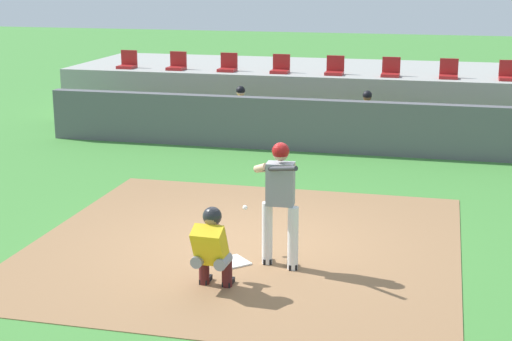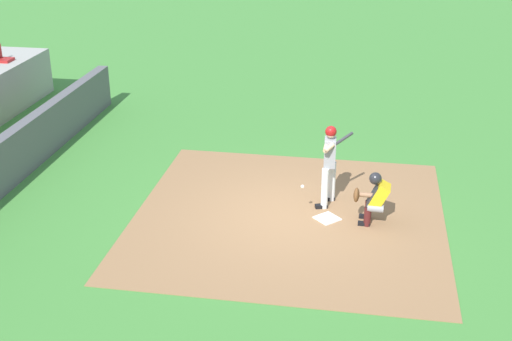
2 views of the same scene
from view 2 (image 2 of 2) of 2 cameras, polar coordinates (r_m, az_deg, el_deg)
ground_plane at (r=14.35m, az=2.76°, el=-3.84°), size 80.00×80.00×0.00m
dirt_infield at (r=14.35m, az=2.76°, el=-3.82°), size 6.40×6.40×0.01m
home_plate at (r=14.28m, az=5.96°, el=-3.99°), size 0.62×0.62×0.02m
batter_at_plate at (r=14.48m, az=6.15°, el=0.83°), size 0.73×0.73×1.80m
catcher_crouched at (r=14.01m, az=9.78°, el=-2.13°), size 0.49×1.83×1.13m
stadium_seat_8 at (r=21.96m, az=-20.48°, el=8.87°), size 0.46×0.46×0.48m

